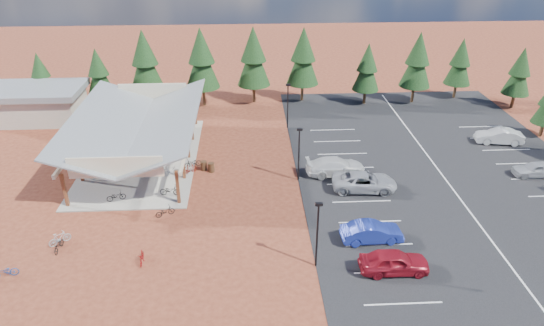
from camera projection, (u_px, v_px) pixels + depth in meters
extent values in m
plane|color=#5F2619|center=(243.00, 193.00, 42.30)|extent=(140.00, 140.00, 0.00)
cube|color=black|center=(439.00, 171.00, 45.82)|extent=(27.00, 44.00, 0.04)
cube|color=gray|center=(142.00, 159.00, 47.98)|extent=(10.60, 18.60, 0.10)
cube|color=#502016|center=(65.00, 190.00, 39.62)|extent=(0.25, 0.25, 3.00)
cube|color=#502016|center=(80.00, 166.00, 43.33)|extent=(0.25, 0.25, 3.00)
cube|color=#502016|center=(93.00, 146.00, 47.04)|extent=(0.25, 0.25, 3.00)
cube|color=#502016|center=(104.00, 128.00, 50.75)|extent=(0.25, 0.25, 3.00)
cube|color=#502016|center=(113.00, 113.00, 54.47)|extent=(0.25, 0.25, 3.00)
cube|color=#502016|center=(178.00, 187.00, 40.06)|extent=(0.25, 0.25, 3.00)
cube|color=#502016|center=(183.00, 163.00, 43.77)|extent=(0.25, 0.25, 3.00)
cube|color=#502016|center=(188.00, 143.00, 47.48)|extent=(0.25, 0.25, 3.00)
cube|color=#502016|center=(192.00, 126.00, 51.19)|extent=(0.25, 0.25, 3.00)
cube|color=#502016|center=(195.00, 112.00, 54.90)|extent=(0.25, 0.25, 3.00)
cube|color=beige|center=(86.00, 132.00, 46.32)|extent=(0.22, 18.00, 0.35)
cube|color=beige|center=(191.00, 129.00, 46.80)|extent=(0.22, 18.00, 0.35)
cube|color=slate|center=(106.00, 122.00, 46.01)|extent=(5.85, 19.40, 2.13)
cube|color=slate|center=(168.00, 121.00, 46.28)|extent=(5.85, 19.40, 2.13)
cube|color=beige|center=(116.00, 167.00, 38.24)|extent=(7.50, 0.15, 1.80)
cube|color=beige|center=(153.00, 91.00, 54.14)|extent=(7.50, 0.15, 1.80)
cube|color=#ADA593|center=(36.00, 107.00, 56.32)|extent=(10.00, 6.00, 3.20)
cube|color=slate|center=(33.00, 91.00, 55.41)|extent=(11.00, 7.00, 0.70)
cylinder|color=black|center=(317.00, 236.00, 32.53)|extent=(0.14, 0.14, 5.00)
cube|color=black|center=(319.00, 204.00, 31.35)|extent=(0.50, 0.25, 0.18)
cylinder|color=black|center=(299.00, 156.00, 43.14)|extent=(0.14, 0.14, 5.00)
cube|color=black|center=(300.00, 129.00, 41.95)|extent=(0.50, 0.25, 0.18)
cylinder|color=black|center=(288.00, 107.00, 53.74)|extent=(0.14, 0.14, 5.00)
cube|color=black|center=(288.00, 85.00, 52.55)|extent=(0.50, 0.25, 0.18)
cylinder|color=#3F2716|center=(204.00, 166.00, 45.81)|extent=(0.60, 0.60, 0.90)
cylinder|color=#3F2716|center=(211.00, 167.00, 45.51)|extent=(0.60, 0.60, 0.90)
cylinder|color=#382314|center=(46.00, 100.00, 60.47)|extent=(0.36, 0.36, 1.67)
cone|color=black|center=(41.00, 78.00, 59.15)|extent=(2.93, 2.93, 4.00)
cone|color=black|center=(38.00, 65.00, 58.38)|extent=(2.26, 2.26, 3.00)
cylinder|color=#382314|center=(103.00, 101.00, 60.05)|extent=(0.36, 0.36, 1.82)
cone|color=black|center=(99.00, 76.00, 58.61)|extent=(3.20, 3.20, 4.36)
cone|color=black|center=(96.00, 62.00, 57.77)|extent=(2.47, 2.47, 3.27)
cylinder|color=#382314|center=(149.00, 97.00, 60.37)|extent=(0.36, 0.36, 2.33)
cone|color=black|center=(145.00, 66.00, 58.53)|extent=(4.10, 4.10, 5.59)
cone|color=black|center=(143.00, 47.00, 57.45)|extent=(3.17, 3.17, 4.19)
cylinder|color=#382314|center=(204.00, 96.00, 60.70)|extent=(0.36, 0.36, 2.37)
cone|color=black|center=(202.00, 65.00, 58.82)|extent=(4.17, 4.17, 5.69)
cone|color=black|center=(200.00, 45.00, 57.72)|extent=(3.22, 3.22, 4.27)
cylinder|color=#382314|center=(254.00, 93.00, 61.65)|extent=(0.36, 0.36, 2.34)
cone|color=black|center=(253.00, 63.00, 59.80)|extent=(4.12, 4.12, 5.62)
cone|color=black|center=(253.00, 44.00, 58.71)|extent=(3.18, 3.18, 4.21)
cylinder|color=#382314|center=(302.00, 92.00, 62.20)|extent=(0.36, 0.36, 2.29)
cone|color=black|center=(303.00, 62.00, 60.39)|extent=(4.03, 4.03, 5.49)
cone|color=black|center=(304.00, 44.00, 59.32)|extent=(3.11, 3.11, 4.12)
cylinder|color=#382314|center=(364.00, 97.00, 61.23)|extent=(0.36, 0.36, 1.88)
cone|color=black|center=(367.00, 72.00, 59.74)|extent=(3.31, 3.31, 4.51)
cone|color=black|center=(368.00, 57.00, 58.86)|extent=(2.56, 2.56, 3.39)
cylinder|color=#382314|center=(413.00, 94.00, 61.63)|extent=(0.36, 0.36, 2.19)
cone|color=black|center=(417.00, 65.00, 59.90)|extent=(3.85, 3.85, 5.25)
cone|color=black|center=(419.00, 48.00, 58.88)|extent=(2.97, 2.97, 3.94)
cylinder|color=#382314|center=(455.00, 91.00, 63.22)|extent=(0.36, 0.36, 1.90)
cone|color=black|center=(459.00, 66.00, 61.72)|extent=(3.34, 3.34, 4.56)
cone|color=black|center=(462.00, 52.00, 60.83)|extent=(2.58, 2.58, 3.42)
cylinder|color=#382314|center=(542.00, 129.00, 52.53)|extent=(0.36, 0.36, 1.55)
cylinder|color=#382314|center=(513.00, 101.00, 59.98)|extent=(0.36, 0.36, 1.85)
cone|color=black|center=(519.00, 76.00, 58.52)|extent=(3.25, 3.25, 4.43)
cone|color=black|center=(522.00, 61.00, 57.66)|extent=(2.51, 2.51, 3.33)
imported|color=black|center=(116.00, 196.00, 40.84)|extent=(1.66, 1.04, 0.83)
imported|color=gray|center=(98.00, 175.00, 43.95)|extent=(1.70, 0.51, 1.02)
imported|color=#103497|center=(109.00, 153.00, 47.98)|extent=(1.66, 0.85, 0.83)
imported|color=maroon|center=(142.00, 130.00, 52.88)|extent=(1.63, 0.91, 0.95)
imported|color=black|center=(170.00, 190.00, 41.57)|extent=(1.80, 0.74, 0.92)
imported|color=#9899A1|center=(171.00, 171.00, 44.57)|extent=(1.73, 0.71, 1.01)
imported|color=navy|center=(168.00, 145.00, 49.68)|extent=(1.62, 0.74, 0.82)
imported|color=maroon|center=(181.00, 130.00, 52.68)|extent=(1.92, 0.96, 1.11)
imported|color=black|center=(59.00, 246.00, 35.01)|extent=(0.63, 1.59, 0.82)
imported|color=#9B9FA3|center=(60.00, 238.00, 35.64)|extent=(1.59, 1.44, 1.01)
imported|color=navy|center=(4.00, 272.00, 32.40)|extent=(1.86, 1.13, 0.92)
imported|color=maroon|center=(142.00, 257.00, 33.76)|extent=(0.50, 1.51, 0.90)
imported|color=black|center=(165.00, 211.00, 38.95)|extent=(1.67, 1.23, 0.84)
imported|color=maroon|center=(190.00, 169.00, 45.14)|extent=(1.42, 1.38, 0.93)
imported|color=black|center=(193.00, 163.00, 46.33)|extent=(1.79, 1.20, 0.89)
imported|color=maroon|center=(394.00, 262.00, 32.76)|extent=(4.73, 1.94, 1.61)
imported|color=navy|center=(372.00, 232.00, 35.82)|extent=(4.64, 1.81, 1.50)
imported|color=#9C9EA4|center=(364.00, 182.00, 42.39)|extent=(5.85, 3.07, 1.57)
imported|color=silver|center=(336.00, 166.00, 44.91)|extent=(5.65, 2.69, 1.59)
imported|color=#9FA2A8|center=(536.00, 169.00, 44.62)|extent=(4.13, 1.81, 1.38)
imported|color=#BCBCBC|center=(499.00, 136.00, 50.84)|extent=(4.96, 2.42, 1.57)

